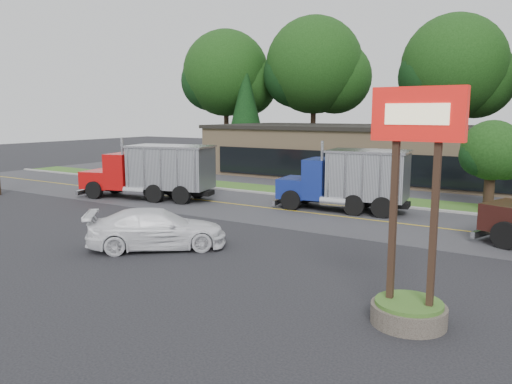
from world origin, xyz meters
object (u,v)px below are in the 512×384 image
Objects in this scene: dump_truck_blue at (350,179)px; bilo_sign at (412,247)px; rally_car at (157,229)px; dump_truck_red at (154,170)px.

bilo_sign is at bearing 110.67° from dump_truck_blue.
dump_truck_blue is 1.34× the size of rally_car.
bilo_sign is at bearing 136.83° from dump_truck_red.
dump_truck_red is at bearing 2.85° from rally_car.
bilo_sign is 21.29m from dump_truck_red.
dump_truck_red is at bearing 6.86° from dump_truck_blue.
bilo_sign is 0.68× the size of dump_truck_red.
dump_truck_red is (-18.63, 10.30, -0.22)m from bilo_sign.
dump_truck_blue is (11.73, 2.88, -0.01)m from dump_truck_red.
dump_truck_red is 1.63× the size of rally_car.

